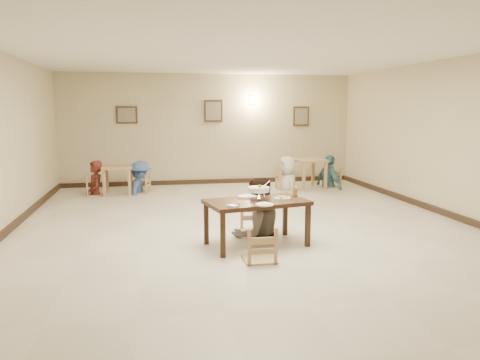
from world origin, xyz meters
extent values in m
plane|color=beige|center=(0.00, 0.00, 0.00)|extent=(10.00, 10.00, 0.00)
plane|color=silver|center=(0.00, 0.00, 3.00)|extent=(10.00, 10.00, 0.00)
plane|color=#C6B790|center=(0.00, 5.00, 1.50)|extent=(10.00, 0.00, 10.00)
plane|color=#C6B790|center=(0.00, -5.00, 1.50)|extent=(10.00, 0.00, 10.00)
plane|color=#C6B790|center=(4.00, 0.00, 1.50)|extent=(0.00, 10.00, 10.00)
cube|color=black|center=(0.00, 4.97, 0.06)|extent=(8.00, 0.06, 0.12)
cube|color=black|center=(-3.97, 0.00, 0.06)|extent=(0.06, 10.00, 0.12)
cube|color=black|center=(3.97, 0.00, 0.06)|extent=(0.06, 10.00, 0.12)
cube|color=#372513|center=(-2.20, 4.96, 1.90)|extent=(0.55, 0.03, 0.45)
cube|color=gray|center=(-2.20, 4.94, 1.90)|extent=(0.45, 0.01, 0.37)
cube|color=#372513|center=(0.10, 4.96, 2.00)|extent=(0.50, 0.03, 0.60)
cube|color=gray|center=(0.10, 4.94, 2.00)|extent=(0.41, 0.01, 0.49)
cube|color=#372513|center=(2.60, 4.96, 1.85)|extent=(0.45, 0.03, 0.55)
cube|color=gray|center=(2.60, 4.94, 1.85)|extent=(0.37, 0.01, 0.45)
cube|color=#FFD88C|center=(1.20, 4.96, 2.30)|extent=(0.16, 0.05, 0.22)
cube|color=#372013|center=(-0.06, -1.08, 0.67)|extent=(1.62, 1.13, 0.06)
cube|color=#372013|center=(-0.65, -1.58, 0.32)|extent=(0.07, 0.07, 0.64)
cube|color=#372013|center=(0.68, -1.29, 0.32)|extent=(0.07, 0.07, 0.64)
cube|color=#372013|center=(-0.80, -0.88, 0.32)|extent=(0.07, 0.07, 0.64)
cube|color=#372013|center=(0.53, -0.59, 0.32)|extent=(0.07, 0.07, 0.64)
cube|color=tan|center=(0.08, -0.39, 0.47)|extent=(0.48, 0.48, 0.05)
cube|color=tan|center=(-0.18, -1.80, 0.42)|extent=(0.43, 0.43, 0.05)
imported|color=gray|center=(0.08, -0.49, 0.95)|extent=(1.11, 0.98, 1.89)
torus|color=silver|center=(-0.03, -1.11, 0.83)|extent=(0.25, 0.25, 0.01)
cylinder|color=silver|center=(-0.03, -1.11, 0.71)|extent=(0.07, 0.07, 0.04)
cone|color=#FFA526|center=(-0.03, -1.11, 0.76)|extent=(0.04, 0.04, 0.06)
cylinder|color=white|center=(-0.03, -1.11, 0.86)|extent=(0.32, 0.32, 0.07)
cylinder|color=#BE791C|center=(-0.03, -1.11, 0.90)|extent=(0.28, 0.28, 0.02)
sphere|color=#2D7223|center=(-0.02, -1.12, 0.92)|extent=(0.05, 0.05, 0.05)
cylinder|color=silver|center=(0.09, -1.05, 0.93)|extent=(0.15, 0.09, 0.10)
cylinder|color=silver|center=(0.07, -1.05, 0.76)|extent=(0.01, 0.01, 0.14)
cylinder|color=silver|center=(-0.13, -1.05, 0.76)|extent=(0.01, 0.01, 0.14)
cylinder|color=silver|center=(-0.03, -1.22, 0.76)|extent=(0.01, 0.01, 0.14)
cylinder|color=white|center=(-0.15, -0.82, 0.71)|extent=(0.30, 0.30, 0.02)
ellipsoid|color=white|center=(-0.15, -0.82, 0.71)|extent=(0.20, 0.16, 0.07)
cylinder|color=white|center=(-0.03, -1.46, 0.70)|extent=(0.26, 0.26, 0.02)
ellipsoid|color=white|center=(-0.03, -1.46, 0.71)|extent=(0.17, 0.14, 0.06)
cylinder|color=white|center=(0.35, -1.05, 0.71)|extent=(0.25, 0.25, 0.02)
sphere|color=#2D7223|center=(0.32, -1.12, 0.73)|extent=(0.04, 0.04, 0.04)
cylinder|color=white|center=(-0.39, -1.29, 0.70)|extent=(0.11, 0.11, 0.02)
cylinder|color=#AD2303|center=(-0.39, -1.29, 0.71)|extent=(0.09, 0.09, 0.01)
cube|color=white|center=(-0.49, -1.49, 0.71)|extent=(0.17, 0.18, 0.03)
cube|color=silver|center=(-0.45, -1.42, 0.70)|extent=(0.08, 0.14, 0.01)
cube|color=silver|center=(-0.42, -1.42, 0.70)|extent=(0.08, 0.14, 0.01)
cylinder|color=white|center=(0.60, -0.89, 0.78)|extent=(0.08, 0.08, 0.16)
cylinder|color=orange|center=(0.60, -0.89, 0.76)|extent=(0.07, 0.07, 0.12)
cube|color=tan|center=(-2.40, 3.75, 0.67)|extent=(0.71, 0.71, 0.06)
cube|color=tan|center=(-2.70, 3.47, 0.32)|extent=(0.07, 0.07, 0.64)
cube|color=tan|center=(-2.12, 3.46, 0.32)|extent=(0.07, 0.07, 0.64)
cube|color=tan|center=(-2.69, 4.05, 0.32)|extent=(0.07, 0.07, 0.64)
cube|color=tan|center=(-2.11, 4.04, 0.32)|extent=(0.07, 0.07, 0.64)
cube|color=tan|center=(2.44, 3.75, 0.73)|extent=(0.89, 0.89, 0.06)
cube|color=tan|center=(2.18, 3.38, 0.35)|extent=(0.07, 0.07, 0.70)
cube|color=tan|center=(2.81, 3.50, 0.35)|extent=(0.07, 0.07, 0.70)
cube|color=tan|center=(2.06, 4.01, 0.35)|extent=(0.07, 0.07, 0.70)
cube|color=tan|center=(2.69, 4.13, 0.35)|extent=(0.07, 0.07, 0.70)
cube|color=tan|center=(-2.94, 3.74, 0.41)|extent=(0.42, 0.42, 0.05)
cube|color=tan|center=(-1.87, 3.82, 0.40)|extent=(0.41, 0.41, 0.04)
cube|color=tan|center=(1.85, 3.73, 0.50)|extent=(0.51, 0.51, 0.06)
cube|color=tan|center=(3.02, 3.78, 0.47)|extent=(0.48, 0.48, 0.05)
imported|color=#582019|center=(-2.94, 3.74, 0.84)|extent=(0.54, 0.69, 1.67)
imported|color=#3F619A|center=(-1.87, 3.82, 0.80)|extent=(0.81, 1.14, 1.60)
imported|color=silver|center=(1.85, 3.73, 0.85)|extent=(0.67, 0.91, 1.69)
imported|color=teal|center=(3.02, 3.78, 0.86)|extent=(0.68, 1.08, 1.72)
camera|label=1|loc=(-1.59, -7.80, 2.05)|focal=35.00mm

